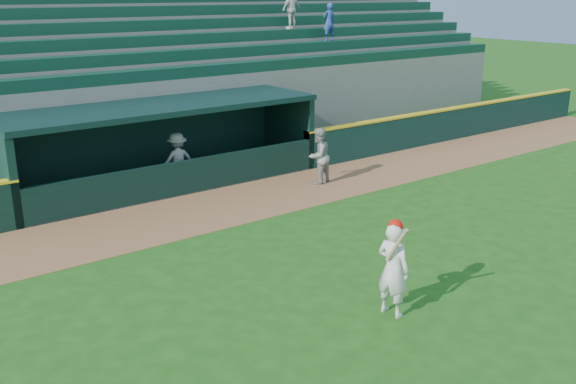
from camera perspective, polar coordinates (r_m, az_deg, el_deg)
name	(u,v)px	position (r m, az deg, el deg)	size (l,w,h in m)	color
ground	(334,269)	(13.64, 4.09, -6.84)	(120.00, 120.00, 0.00)	#1C4C13
warning_track	(214,209)	(17.35, -6.59, -1.47)	(40.00, 3.00, 0.01)	brown
field_wall_right	(459,123)	(26.39, 14.97, 5.96)	(15.50, 0.30, 1.20)	black
wall_stripe_right	(460,107)	(26.28, 15.07, 7.30)	(15.50, 0.32, 0.06)	gold
dugout_player_front	(319,156)	(19.31, 2.73, 3.21)	(0.83, 0.65, 1.70)	#9A9A95
dugout_player_inside	(178,160)	(19.24, -9.78, 2.82)	(1.06, 0.61, 1.63)	#AAAAA5
dugout	(159,139)	(19.63, -11.39, 4.64)	(9.40, 2.80, 2.46)	slate
stands	(98,87)	(23.60, -16.54, 8.96)	(34.50, 6.25, 7.55)	slate
batter_at_plate	(393,267)	(11.60, 9.33, -6.63)	(0.53, 0.84, 1.84)	silver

